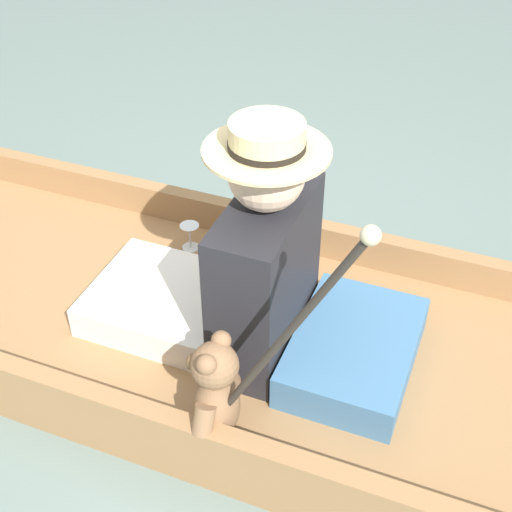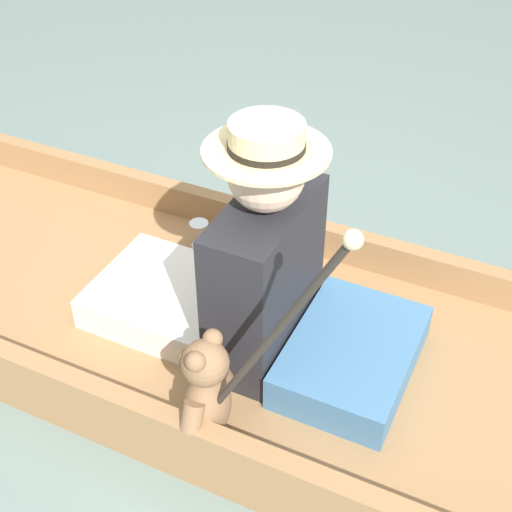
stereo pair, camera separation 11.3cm
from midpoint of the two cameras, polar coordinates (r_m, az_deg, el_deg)
The scene contains 7 objects.
ground_plane at distance 2.47m, azimuth -2.69°, elevation -6.62°, with size 16.00×16.00×0.00m, color slate.
punt_boat at distance 2.43m, azimuth -2.73°, elevation -5.52°, with size 1.05×3.39×0.23m.
seat_cushion at distance 2.21m, azimuth 9.12°, elevation -7.93°, with size 0.51×0.36×0.12m.
seated_person at distance 2.15m, azimuth 0.06°, elevation -0.96°, with size 0.46×0.76×0.78m.
teddy_bear at distance 1.96m, azimuth -2.35°, elevation -10.78°, with size 0.25×0.15×0.35m.
wine_glass at distance 2.65m, azimuth -3.36°, elevation 2.13°, with size 0.07×0.07×0.11m.
walking_cane at distance 1.65m, azimuth 3.42°, elevation -6.33°, with size 0.04×0.43×0.84m.
Camera 2 is at (-1.50, -0.91, 1.75)m, focal length 50.00 mm.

